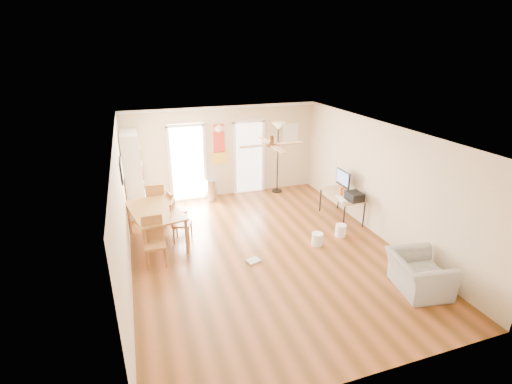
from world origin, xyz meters
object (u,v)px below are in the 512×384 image
object	(u,v)px
dining_chair_right_a	(177,209)
armchair	(419,274)
dining_chair_near	(155,242)
trash_can	(211,190)
dining_table	(157,226)
printer	(355,196)
bookshelf	(133,174)
wastebasket_b	(341,230)
dining_chair_right_b	(182,221)
torchiere_lamp	(278,158)
dining_chair_far	(157,203)
wastebasket_a	(317,239)
computer_desk	(341,206)

from	to	relation	value
dining_chair_right_a	armchair	xyz separation A→B (m)	(3.75, -3.98, -0.12)
dining_chair_near	trash_can	size ratio (longest dim) A/B	1.60
dining_table	printer	bearing A→B (deg)	-8.08
bookshelf	wastebasket_b	xyz separation A→B (m)	(4.41, -2.88, -0.94)
dining_chair_right_b	dining_chair_near	xyz separation A→B (m)	(-0.65, -0.82, 0.02)
torchiere_lamp	dining_chair_far	bearing A→B (deg)	-164.47
trash_can	armchair	size ratio (longest dim) A/B	0.61
dining_table	dining_chair_near	xyz separation A→B (m)	(-0.10, -0.91, 0.10)
dining_chair_near	wastebasket_b	world-z (taller)	dining_chair_near
bookshelf	torchiere_lamp	distance (m)	4.08
dining_chair_right_b	dining_chair_far	distance (m)	1.24
dining_chair_right_a	torchiere_lamp	distance (m)	3.49
printer	dining_chair_right_b	bearing A→B (deg)	170.85
dining_chair_right_a	wastebasket_a	world-z (taller)	dining_chair_right_a
wastebasket_b	computer_desk	bearing A→B (deg)	59.60
dining_chair_right_b	printer	size ratio (longest dim) A/B	2.46
bookshelf	dining_chair_far	bearing A→B (deg)	-66.64
dining_chair_right_b	bookshelf	bearing A→B (deg)	44.61
dining_chair_right_a	printer	distance (m)	4.28
dining_chair_right_b	wastebasket_b	distance (m)	3.65
printer	wastebasket_a	xyz separation A→B (m)	(-1.26, -0.58, -0.63)
dining_chair_right_b	trash_can	bearing A→B (deg)	-8.98
computer_desk	bookshelf	bearing A→B (deg)	157.31
wastebasket_a	wastebasket_b	size ratio (longest dim) A/B	0.99
dining_table	torchiere_lamp	bearing A→B (deg)	29.26
armchair	dining_chair_near	bearing A→B (deg)	71.73
dining_chair_right_b	torchiere_lamp	size ratio (longest dim) A/B	0.46
dining_chair_near	torchiere_lamp	distance (m)	4.87
bookshelf	torchiere_lamp	bearing A→B (deg)	-5.00
dining_chair_right_b	computer_desk	distance (m)	3.99
bookshelf	printer	world-z (taller)	bookshelf
dining_table	dining_chair_right_b	bearing A→B (deg)	-8.53
bookshelf	trash_can	bearing A→B (deg)	-3.00
dining_chair_right_a	torchiere_lamp	bearing A→B (deg)	-79.46
trash_can	wastebasket_b	xyz separation A→B (m)	(2.38, -3.07, -0.17)
dining_chair_far	armchair	distance (m)	6.05
bookshelf	wastebasket_a	xyz separation A→B (m)	(3.71, -3.07, -0.94)
bookshelf	armchair	world-z (taller)	bookshelf
dining_chair_right_a	trash_can	xyz separation A→B (m)	(1.12, 1.32, -0.14)
dining_chair_right_a	computer_desk	size ratio (longest dim) A/B	0.72
bookshelf	wastebasket_b	bearing A→B (deg)	-41.53
dining_chair_far	torchiere_lamp	bearing A→B (deg)	-157.84
dining_table	wastebasket_a	world-z (taller)	dining_table
torchiere_lamp	trash_can	bearing A→B (deg)	-178.56
dining_chair_right_a	computer_desk	bearing A→B (deg)	-115.99
bookshelf	dining_chair_far	size ratio (longest dim) A/B	2.05
dining_chair_near	printer	bearing A→B (deg)	2.63
armchair	dining_chair_right_a	bearing A→B (deg)	53.31
dining_chair_near	armchair	bearing A→B (deg)	-28.78
dining_chair_right_b	wastebasket_a	size ratio (longest dim) A/B	3.39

